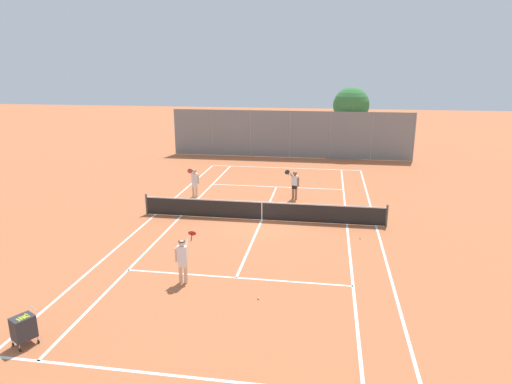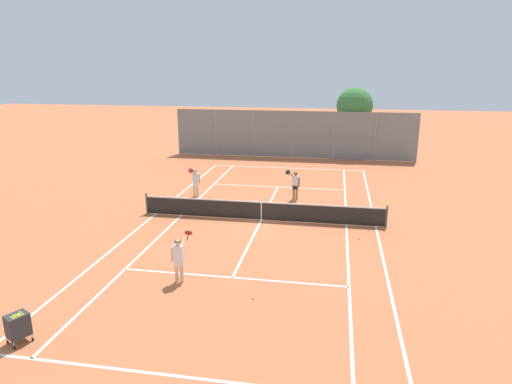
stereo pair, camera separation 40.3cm
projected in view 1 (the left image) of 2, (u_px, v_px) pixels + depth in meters
ground_plane at (262, 220)px, 22.49m from camera, size 120.00×120.00×0.00m
court_line_markings at (262, 220)px, 22.49m from camera, size 11.10×23.90×0.01m
tennis_net at (262, 210)px, 22.35m from camera, size 12.00×0.10×1.07m
ball_cart at (23, 327)px, 12.35m from camera, size 0.71×0.77×0.96m
player_near_side at (183, 258)px, 15.81m from camera, size 0.62×0.76×1.77m
player_far_left at (195, 181)px, 26.21m from camera, size 0.48×0.87×1.77m
player_far_right at (295, 183)px, 25.72m from camera, size 0.81×0.70×1.77m
loose_tennis_ball_0 at (360, 238)px, 20.05m from camera, size 0.07×0.07×0.07m
loose_tennis_ball_1 at (258, 298)px, 14.90m from camera, size 0.07×0.07×0.07m
loose_tennis_ball_2 at (208, 213)px, 23.50m from camera, size 0.07×0.07×0.07m
loose_tennis_ball_3 at (318, 183)px, 29.34m from camera, size 0.07×0.07×0.07m
loose_tennis_ball_4 at (268, 186)px, 28.71m from camera, size 0.07×0.07×0.07m
loose_tennis_ball_5 at (254, 210)px, 23.86m from camera, size 0.07×0.07×0.07m
back_fence at (290, 134)px, 37.10m from camera, size 19.58×0.08×3.84m
tree_behind_left at (351, 107)px, 37.30m from camera, size 2.94×2.94×5.65m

